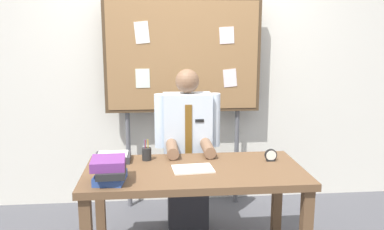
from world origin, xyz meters
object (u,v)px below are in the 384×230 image
(desk, at_px, (194,182))
(desk_clock, at_px, (271,156))
(paper_tray, at_px, (113,157))
(person, at_px, (188,157))
(bulletin_board, at_px, (183,59))
(pen_holder, at_px, (147,154))
(book_stack, at_px, (110,170))
(open_notebook, at_px, (193,169))

(desk, bearing_deg, desk_clock, 12.08)
(desk_clock, bearing_deg, paper_tray, 174.58)
(desk_clock, bearing_deg, person, 141.35)
(person, xyz_separation_m, desk_clock, (0.59, -0.47, 0.14))
(bulletin_board, distance_m, pen_holder, 1.13)
(desk, height_order, desk_clock, desk_clock)
(bulletin_board, xyz_separation_m, pen_holder, (-0.34, -0.85, -0.66))
(paper_tray, bearing_deg, book_stack, -86.64)
(desk, bearing_deg, bulletin_board, 90.00)
(paper_tray, bearing_deg, desk_clock, -5.42)
(open_notebook, bearing_deg, pen_holder, 142.19)
(pen_holder, bearing_deg, person, 46.99)
(desk, distance_m, person, 0.59)
(desk_clock, xyz_separation_m, paper_tray, (-1.17, 0.11, -0.01))
(desk, bearing_deg, paper_tray, 158.10)
(person, distance_m, desk_clock, 0.76)
(person, height_order, pen_holder, person)
(person, height_order, bulletin_board, bulletin_board)
(pen_holder, bearing_deg, book_stack, -117.08)
(desk_clock, xyz_separation_m, pen_holder, (-0.92, 0.11, 0.01))
(paper_tray, bearing_deg, bulletin_board, 55.22)
(open_notebook, xyz_separation_m, desk_clock, (0.60, 0.15, 0.03))
(open_notebook, relative_size, paper_tray, 1.07)
(bulletin_board, xyz_separation_m, open_notebook, (-0.01, -1.10, -0.70))
(book_stack, height_order, paper_tray, book_stack)
(pen_holder, relative_size, paper_tray, 0.62)
(person, bearing_deg, desk_clock, -38.65)
(open_notebook, height_order, paper_tray, paper_tray)
(open_notebook, relative_size, pen_holder, 1.74)
(desk, relative_size, pen_holder, 9.61)
(desk_clock, bearing_deg, book_stack, -163.75)
(book_stack, height_order, pen_holder, pen_holder)
(desk, height_order, pen_holder, pen_holder)
(person, bearing_deg, bulletin_board, 90.00)
(desk, distance_m, bulletin_board, 1.35)
(desk, relative_size, paper_tray, 5.91)
(open_notebook, bearing_deg, book_stack, -161.01)
(person, bearing_deg, book_stack, -125.03)
(open_notebook, distance_m, paper_tray, 0.63)
(bulletin_board, distance_m, desk_clock, 1.31)
(book_stack, xyz_separation_m, open_notebook, (0.55, 0.19, -0.07))
(bulletin_board, distance_m, open_notebook, 1.31)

